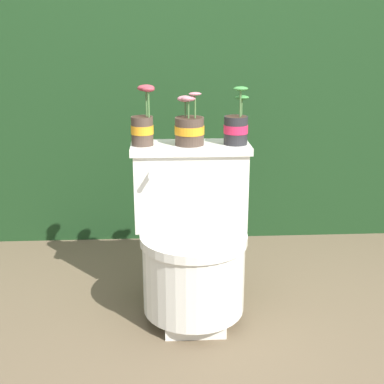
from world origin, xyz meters
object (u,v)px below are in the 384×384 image
at_px(potted_plant_left, 143,126).
at_px(potted_plant_middle, 236,127).
at_px(potted_plant_midleft, 189,128).
at_px(toilet, 192,241).

height_order(potted_plant_left, potted_plant_middle, potted_plant_left).
xyz_separation_m(potted_plant_left, potted_plant_midleft, (0.19, -0.00, -0.01)).
bearing_deg(potted_plant_midleft, potted_plant_left, 178.79).
bearing_deg(potted_plant_midleft, potted_plant_middle, 0.45).
relative_size(potted_plant_midleft, potted_plant_middle, 0.91).
bearing_deg(potted_plant_left, potted_plant_middle, -0.37).
bearing_deg(potted_plant_middle, toilet, -143.17).
bearing_deg(potted_plant_left, potted_plant_midleft, -1.21).
distance_m(potted_plant_left, potted_plant_midleft, 0.19).
relative_size(toilet, potted_plant_middle, 2.85).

